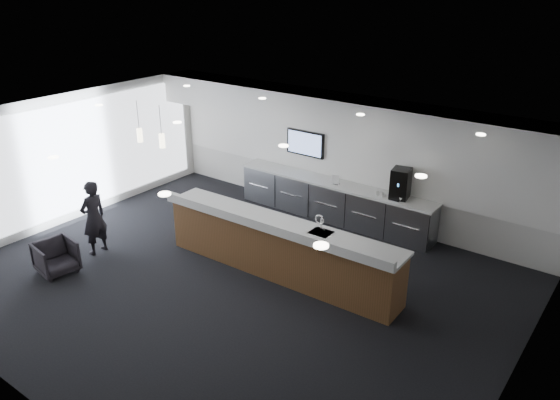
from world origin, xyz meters
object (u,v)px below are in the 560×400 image
Objects in this scene: service_counter at (279,248)px; lounge_guest at (94,218)px; coffee_machine at (401,184)px; armchair at (56,257)px.

lounge_guest is (-3.62, -1.57, 0.23)m from service_counter.
service_counter is at bearing -121.85° from coffee_machine.
lounge_guest reaches higher than service_counter.
coffee_machine is at bearing 67.08° from service_counter.
coffee_machine is at bearing -32.04° from armchair.
coffee_machine reaches higher than lounge_guest.
coffee_machine reaches higher than armchair.
coffee_machine is 7.23m from armchair.
lounge_guest is at bearing -147.13° from coffee_machine.
armchair is at bearing -140.97° from coffee_machine.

